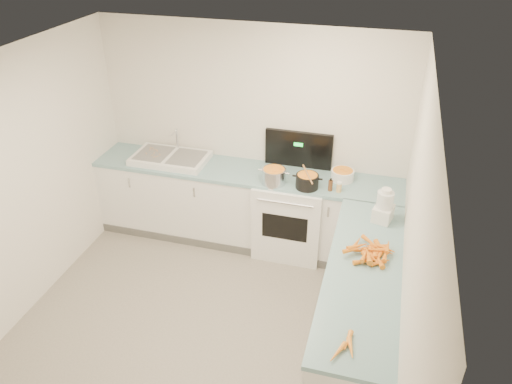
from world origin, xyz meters
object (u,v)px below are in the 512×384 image
(steel_pot, at_px, (274,177))
(stove, at_px, (291,213))
(spice_jar, at_px, (339,188))
(mixing_bowl, at_px, (342,175))
(extract_bottle, at_px, (330,186))
(food_processor, at_px, (384,207))
(sink, at_px, (170,158))
(black_pot, at_px, (307,182))

(steel_pot, bearing_deg, stove, 45.30)
(steel_pot, relative_size, spice_jar, 2.66)
(stove, xyz_separation_m, mixing_bowl, (0.53, 0.10, 0.52))
(extract_bottle, height_order, food_processor, food_processor)
(stove, distance_m, food_processor, 1.31)
(spice_jar, bearing_deg, mixing_bowl, 89.79)
(spice_jar, xyz_separation_m, food_processor, (0.47, -0.42, 0.10))
(stove, xyz_separation_m, spice_jar, (0.53, -0.16, 0.51))
(steel_pot, relative_size, food_processor, 0.75)
(steel_pot, xyz_separation_m, food_processor, (1.16, -0.41, 0.07))
(extract_bottle, bearing_deg, mixing_bowl, 71.10)
(extract_bottle, xyz_separation_m, spice_jar, (0.09, -0.00, -0.01))
(spice_jar, bearing_deg, sink, 174.79)
(stove, xyz_separation_m, food_processor, (0.99, -0.59, 0.61))
(sink, height_order, food_processor, food_processor)
(mixing_bowl, bearing_deg, stove, -169.04)
(sink, distance_m, mixing_bowl, 1.98)
(steel_pot, bearing_deg, black_pot, -0.01)
(stove, height_order, steel_pot, stove)
(mixing_bowl, distance_m, food_processor, 0.84)
(sink, relative_size, steel_pot, 3.36)
(steel_pot, distance_m, extract_bottle, 0.60)
(sink, height_order, spice_jar, sink)
(stove, relative_size, food_processor, 4.00)
(sink, height_order, steel_pot, sink)
(sink, xyz_separation_m, black_pot, (1.64, -0.19, 0.03))
(mixing_bowl, bearing_deg, sink, -177.50)
(black_pot, height_order, food_processor, food_processor)
(spice_jar, relative_size, food_processor, 0.28)
(stove, height_order, sink, stove)
(mixing_bowl, bearing_deg, extract_bottle, -108.90)
(food_processor, bearing_deg, mixing_bowl, 124.18)
(stove, distance_m, steel_pot, 0.59)
(black_pot, bearing_deg, stove, 138.14)
(sink, relative_size, extract_bottle, 7.34)
(sink, distance_m, spice_jar, 1.98)
(sink, xyz_separation_m, steel_pot, (1.28, -0.19, 0.04))
(black_pot, relative_size, food_processor, 0.70)
(steel_pot, bearing_deg, extract_bottle, 0.60)
(steel_pot, height_order, food_processor, food_processor)
(sink, bearing_deg, black_pot, -6.48)
(stove, xyz_separation_m, black_pot, (0.19, -0.17, 0.53))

